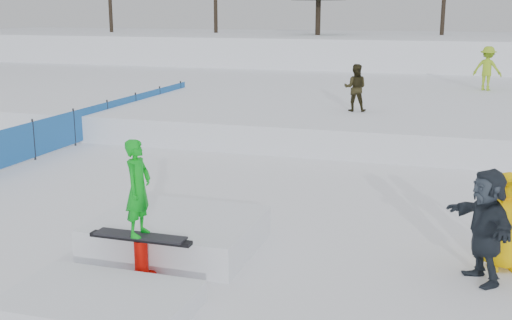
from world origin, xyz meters
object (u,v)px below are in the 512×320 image
(safety_fence, at_px, (74,127))
(spectator_yellow, at_px, (506,221))
(jib_rail_feature, at_px, (158,246))
(walker_ygreen, at_px, (487,68))
(spectator_dark, at_px, (486,226))
(walker_olive, at_px, (355,88))

(safety_fence, relative_size, spectator_yellow, 10.44)
(spectator_yellow, relative_size, jib_rail_feature, 0.35)
(safety_fence, height_order, walker_ygreen, walker_ygreen)
(spectator_dark, bearing_deg, walker_olive, 170.53)
(spectator_yellow, distance_m, spectator_dark, 0.69)
(spectator_yellow, height_order, spectator_dark, spectator_dark)
(jib_rail_feature, bearing_deg, spectator_yellow, 15.86)
(walker_ygreen, distance_m, spectator_yellow, 16.62)
(walker_olive, relative_size, walker_ygreen, 0.86)
(spectator_dark, height_order, jib_rail_feature, jib_rail_feature)
(safety_fence, relative_size, jib_rail_feature, 3.64)
(safety_fence, distance_m, spectator_yellow, 12.88)
(walker_ygreen, distance_m, jib_rail_feature, 18.88)
(walker_ygreen, bearing_deg, spectator_dark, 106.20)
(safety_fence, height_order, jib_rail_feature, jib_rail_feature)
(safety_fence, height_order, spectator_yellow, spectator_yellow)
(jib_rail_feature, bearing_deg, walker_olive, 83.51)
(spectator_dark, xyz_separation_m, jib_rail_feature, (-4.81, -0.85, -0.55))
(jib_rail_feature, bearing_deg, spectator_dark, 10.04)
(spectator_yellow, bearing_deg, jib_rail_feature, -177.13)
(walker_olive, height_order, jib_rail_feature, walker_olive)
(walker_ygreen, xyz_separation_m, jib_rail_feature, (-5.36, -18.05, -1.35))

